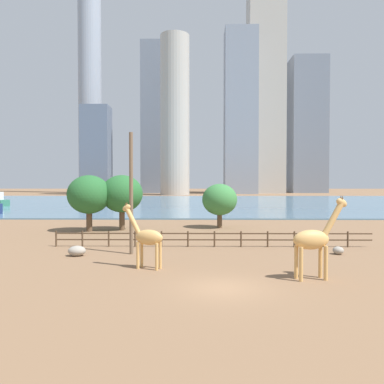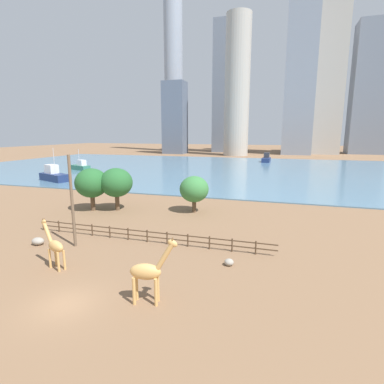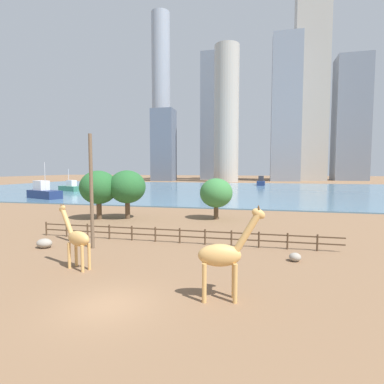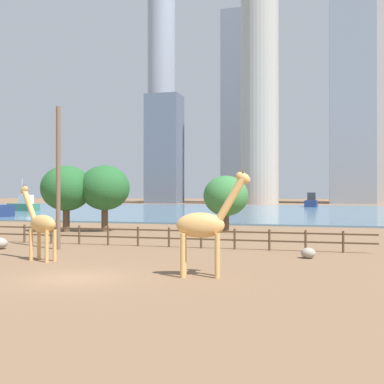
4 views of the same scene
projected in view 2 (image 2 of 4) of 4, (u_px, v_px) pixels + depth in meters
name	position (u px, v px, depth m)	size (l,w,h in m)	color
ground_plane	(240.00, 169.00, 94.56)	(400.00, 400.00, 0.00)	brown
harbor_water	(239.00, 169.00, 91.72)	(180.00, 86.00, 0.20)	slate
giraffe_tall	(148.00, 272.00, 19.31)	(3.29, 1.20, 4.62)	tan
giraffe_companion	(55.00, 246.00, 24.43)	(2.84, 1.41, 4.09)	tan
utility_pole	(72.00, 202.00, 28.77)	(0.28, 0.28, 9.02)	brown
boulder_near_fence	(229.00, 262.00, 25.24)	(0.79, 0.77, 0.58)	gray
boulder_by_pole	(38.00, 241.00, 29.92)	(1.27, 0.99, 0.74)	gray
enclosure_fence	(142.00, 234.00, 30.75)	(26.12, 0.14, 1.30)	#4C3826
tree_left_large	(92.00, 183.00, 42.63)	(4.64, 4.64, 6.09)	brown
tree_center_broad	(116.00, 183.00, 42.73)	(4.61, 4.61, 6.13)	brown
tree_right_tall	(194.00, 189.00, 41.73)	(4.07, 4.07, 5.14)	brown
boat_ferry	(80.00, 166.00, 89.12)	(7.29, 4.63, 6.17)	#337259
boat_sailboat	(54.00, 175.00, 68.83)	(8.86, 5.69, 7.50)	navy
boat_tug	(266.00, 159.00, 113.97)	(3.08, 8.02, 3.49)	navy
skyline_tower_needle	(226.00, 89.00, 173.23)	(13.78, 13.57, 72.58)	slate
skyline_block_central	(300.00, 80.00, 149.64)	(14.61, 11.55, 74.27)	gray
skyline_tower_glass	(237.00, 87.00, 143.45)	(12.02, 12.02, 65.24)	#ADA89E
skyline_block_left	(370.00, 90.00, 155.86)	(17.07, 14.23, 66.56)	slate
skyline_block_right	(175.00, 118.00, 160.83)	(11.73, 9.65, 37.69)	slate
skyline_tower_short	(173.00, 68.00, 180.01)	(11.11, 11.11, 99.46)	#939EAD
skyline_block_wide	(329.00, 47.00, 151.67)	(16.95, 14.48, 108.30)	#ADA89E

